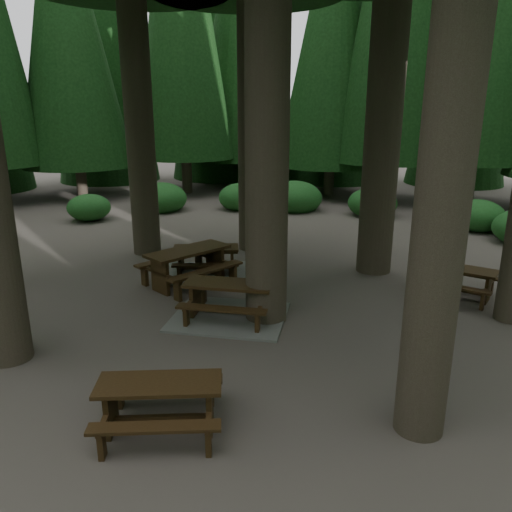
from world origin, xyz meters
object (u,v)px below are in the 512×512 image
(picnic_table_c, at_px, (206,265))
(picnic_table_e, at_px, (160,398))
(picnic_table_b, at_px, (189,261))
(picnic_table_a, at_px, (229,306))
(picnic_table_d, at_px, (459,277))

(picnic_table_c, distance_m, picnic_table_e, 6.56)
(picnic_table_b, distance_m, picnic_table_c, 0.96)
(picnic_table_a, height_order, picnic_table_d, picnic_table_a)
(picnic_table_a, xyz_separation_m, picnic_table_c, (-1.72, 2.40, -0.03))
(picnic_table_d, bearing_deg, picnic_table_a, -132.64)
(picnic_table_c, xyz_separation_m, picnic_table_d, (6.13, 0.65, 0.22))
(picnic_table_e, bearing_deg, picnic_table_b, 90.63)
(picnic_table_a, bearing_deg, picnic_table_b, 129.18)
(picnic_table_c, xyz_separation_m, picnic_table_e, (2.37, -6.12, 0.24))
(picnic_table_a, height_order, picnic_table_b, picnic_table_b)
(picnic_table_a, xyz_separation_m, picnic_table_e, (0.65, -3.72, 0.21))
(picnic_table_b, bearing_deg, picnic_table_c, 23.07)
(picnic_table_b, relative_size, picnic_table_c, 0.96)
(picnic_table_b, xyz_separation_m, picnic_table_e, (2.40, -5.22, -0.12))
(picnic_table_b, bearing_deg, picnic_table_a, -105.75)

